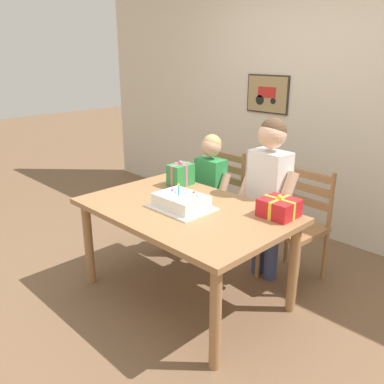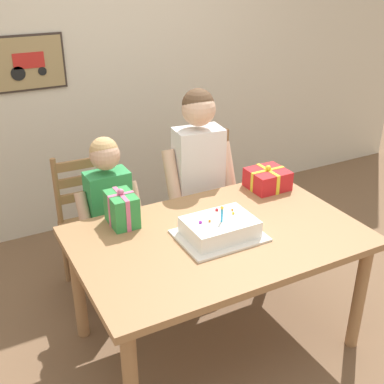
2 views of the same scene
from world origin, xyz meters
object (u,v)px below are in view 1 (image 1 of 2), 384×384
(dining_table, at_px, (185,219))
(chair_left, at_px, (217,199))
(child_older, at_px, (269,184))
(birthday_cake, at_px, (181,202))
(gift_box_beside_cake, at_px, (279,208))
(gift_box_red_large, at_px, (181,175))
(child_younger, at_px, (210,183))
(chair_right, at_px, (297,225))

(dining_table, xyz_separation_m, chair_left, (-0.43, 0.83, -0.17))
(child_older, bearing_deg, birthday_cake, -110.14)
(birthday_cake, height_order, gift_box_beside_cake, birthday_cake)
(birthday_cake, height_order, chair_left, chair_left)
(gift_box_red_large, xyz_separation_m, gift_box_beside_cake, (0.97, 0.00, -0.03))
(child_older, height_order, child_younger, child_older)
(gift_box_beside_cake, bearing_deg, chair_right, 104.81)
(chair_left, bearing_deg, chair_right, -0.01)
(dining_table, height_order, chair_left, chair_left)
(chair_left, relative_size, chair_right, 1.00)
(dining_table, distance_m, child_younger, 0.78)
(birthday_cake, bearing_deg, chair_left, 116.36)
(gift_box_beside_cake, xyz_separation_m, chair_left, (-1.00, 0.48, -0.32))
(birthday_cake, bearing_deg, child_older, 69.86)
(gift_box_red_large, height_order, chair_right, gift_box_red_large)
(dining_table, bearing_deg, child_older, 69.85)
(birthday_cake, xyz_separation_m, child_younger, (-0.37, 0.70, -0.10))
(gift_box_red_large, distance_m, child_younger, 0.36)
(gift_box_beside_cake, distance_m, chair_right, 0.59)
(dining_table, xyz_separation_m, child_older, (0.25, 0.68, 0.17))
(gift_box_red_large, xyz_separation_m, chair_left, (-0.02, 0.49, -0.35))
(gift_box_beside_cake, distance_m, child_younger, 1.00)
(birthday_cake, bearing_deg, child_younger, 117.53)
(gift_box_beside_cake, bearing_deg, child_older, 133.76)
(chair_right, bearing_deg, gift_box_red_large, -150.14)
(child_younger, bearing_deg, birthday_cake, -62.47)
(chair_left, bearing_deg, child_younger, -69.29)
(dining_table, relative_size, child_older, 1.15)
(gift_box_red_large, relative_size, chair_right, 0.23)
(birthday_cake, xyz_separation_m, gift_box_red_large, (-0.40, 0.37, 0.04))
(gift_box_beside_cake, distance_m, child_older, 0.46)
(dining_table, height_order, gift_box_red_large, gift_box_red_large)
(chair_left, height_order, chair_right, same)
(birthday_cake, distance_m, chair_left, 1.00)
(dining_table, distance_m, chair_right, 0.96)
(chair_left, relative_size, child_older, 0.69)
(gift_box_beside_cake, bearing_deg, chair_left, 154.14)
(birthday_cake, relative_size, gift_box_beside_cake, 1.83)
(gift_box_red_large, xyz_separation_m, chair_right, (0.85, 0.49, -0.35))
(gift_box_red_large, relative_size, child_older, 0.16)
(dining_table, bearing_deg, gift_box_beside_cake, 31.64)
(dining_table, xyz_separation_m, child_younger, (-0.38, 0.68, 0.04))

